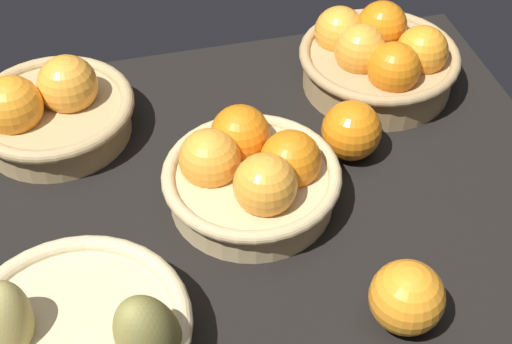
{
  "coord_description": "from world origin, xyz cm",
  "views": [
    {
      "loc": [
        -15.42,
        -62.17,
        71.95
      ],
      "look_at": [
        0.8,
        2.52,
        7.0
      ],
      "focal_mm": 52.49,
      "sensor_mm": 36.0,
      "label": 1
    }
  ],
  "objects_px": {
    "basket_center": "(250,175)",
    "basket_near_left_pears": "(77,336)",
    "basket_far_right": "(378,58)",
    "loose_orange_back_gap": "(407,297)",
    "basket_far_left": "(51,110)",
    "loose_orange_front_gap": "(351,131)"
  },
  "relations": [
    {
      "from": "basket_center",
      "to": "basket_near_left_pears",
      "type": "height_order",
      "value": "basket_near_left_pears"
    },
    {
      "from": "basket_center",
      "to": "basket_near_left_pears",
      "type": "bearing_deg",
      "value": -141.42
    },
    {
      "from": "basket_far_right",
      "to": "basket_near_left_pears",
      "type": "bearing_deg",
      "value": -141.79
    },
    {
      "from": "basket_near_left_pears",
      "to": "loose_orange_back_gap",
      "type": "distance_m",
      "value": 0.35
    },
    {
      "from": "basket_far_right",
      "to": "basket_far_left",
      "type": "bearing_deg",
      "value": 179.57
    },
    {
      "from": "loose_orange_front_gap",
      "to": "loose_orange_back_gap",
      "type": "distance_m",
      "value": 0.27
    },
    {
      "from": "basket_far_left",
      "to": "basket_near_left_pears",
      "type": "xyz_separation_m",
      "value": [
        0.01,
        -0.37,
        -0.0
      ]
    },
    {
      "from": "basket_far_right",
      "to": "loose_orange_back_gap",
      "type": "height_order",
      "value": "basket_far_right"
    },
    {
      "from": "basket_center",
      "to": "basket_far_right",
      "type": "height_order",
      "value": "basket_far_right"
    },
    {
      "from": "basket_far_left",
      "to": "basket_center",
      "type": "relative_size",
      "value": 1.0
    },
    {
      "from": "basket_far_left",
      "to": "basket_near_left_pears",
      "type": "bearing_deg",
      "value": -88.98
    },
    {
      "from": "basket_center",
      "to": "loose_orange_back_gap",
      "type": "bearing_deg",
      "value": -61.62
    },
    {
      "from": "basket_near_left_pears",
      "to": "loose_orange_back_gap",
      "type": "height_order",
      "value": "basket_near_left_pears"
    },
    {
      "from": "loose_orange_front_gap",
      "to": "loose_orange_back_gap",
      "type": "bearing_deg",
      "value": -96.88
    },
    {
      "from": "basket_center",
      "to": "basket_far_right",
      "type": "xyz_separation_m",
      "value": [
        0.24,
        0.19,
        0.0
      ]
    },
    {
      "from": "basket_far_left",
      "to": "basket_center",
      "type": "distance_m",
      "value": 0.3
    },
    {
      "from": "basket_far_left",
      "to": "basket_near_left_pears",
      "type": "distance_m",
      "value": 0.37
    },
    {
      "from": "loose_orange_front_gap",
      "to": "loose_orange_back_gap",
      "type": "relative_size",
      "value": 0.98
    },
    {
      "from": "basket_far_right",
      "to": "basket_near_left_pears",
      "type": "distance_m",
      "value": 0.59
    },
    {
      "from": "basket_far_right",
      "to": "basket_near_left_pears",
      "type": "relative_size",
      "value": 0.95
    },
    {
      "from": "basket_center",
      "to": "basket_far_left",
      "type": "bearing_deg",
      "value": 140.84
    },
    {
      "from": "basket_near_left_pears",
      "to": "loose_orange_front_gap",
      "type": "height_order",
      "value": "basket_near_left_pears"
    }
  ]
}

